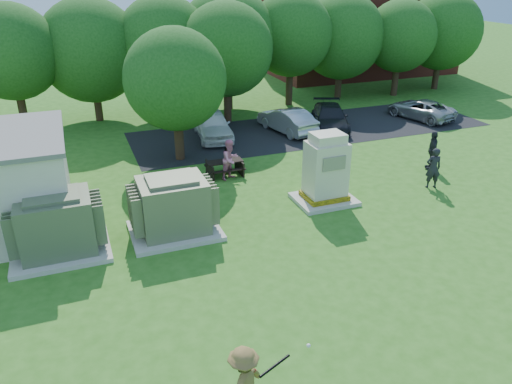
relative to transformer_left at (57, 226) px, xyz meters
name	(u,v)px	position (x,y,z in m)	size (l,w,h in m)	color
ground	(306,287)	(6.50, -4.50, -0.97)	(120.00, 120.00, 0.00)	#2D6619
brick_building	(360,23)	(24.50, 22.50, 3.03)	(15.00, 8.00, 8.00)	maroon
parking_strip	(312,129)	(13.50, 9.00, -0.96)	(20.00, 6.00, 0.01)	#232326
transformer_left	(57,226)	(0.00, 0.00, 0.00)	(3.00, 2.40, 2.07)	beige
transformer_right	(173,207)	(3.70, 0.00, 0.00)	(3.00, 2.40, 2.07)	beige
generator_cabinet	(326,172)	(9.69, 0.40, 0.24)	(2.28, 1.86, 2.77)	beige
picnic_table	(225,166)	(6.88, 4.32, -0.55)	(1.57, 1.17, 0.67)	black
batter	(244,383)	(3.35, -8.06, -0.12)	(1.10, 0.63, 1.71)	brown
person_by_generator	(433,168)	(14.45, 0.00, -0.10)	(0.63, 0.41, 1.73)	black
person_at_picnic	(230,160)	(7.00, 3.87, -0.10)	(0.85, 0.66, 1.75)	pink
person_walking_right	(432,150)	(15.79, 1.73, -0.09)	(1.03, 0.43, 1.76)	#26272C
car_white	(213,124)	(7.87, 9.54, -0.25)	(1.70, 4.23, 1.44)	white
car_silver_a	(287,120)	(11.97, 9.05, -0.31)	(1.41, 4.04, 1.33)	silver
car_dark	(330,118)	(14.45, 8.69, -0.32)	(1.81, 4.46, 1.29)	black
car_silver_b	(420,109)	(20.48, 8.60, -0.39)	(1.91, 4.15, 1.15)	#A9A9AD
batting_equipment	(276,364)	(4.04, -8.07, 0.17)	(1.51, 0.43, 0.17)	black
tree_row	(195,46)	(8.25, 14.00, 3.18)	(41.30, 13.30, 7.30)	#47301E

